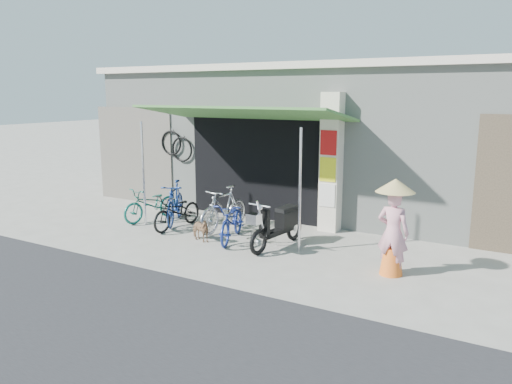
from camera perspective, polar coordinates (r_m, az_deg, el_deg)
The scene contains 14 objects.
ground at distance 9.46m, azimuth -2.00°, elevation -7.10°, with size 80.00×80.00×0.00m, color #A19C91.
road_strip at distance 6.43m, azimuth -24.90°, elevation -17.41°, with size 80.00×6.00×0.01m, color #2F2F32.
bicycle_shop at distance 13.62m, azimuth 9.44°, elevation 6.28°, with size 12.30×5.30×3.66m.
shop_pillar at distance 10.89m, azimuth 8.64°, elevation 3.32°, with size 0.42×0.44×3.00m.
awning at distance 10.85m, azimuth -1.58°, elevation 8.80°, with size 4.60×1.88×2.72m.
neighbour_left at distance 14.23m, azimuth -13.69°, elevation 4.16°, with size 2.60×0.06×2.60m, color #6B665B.
bike_teal at distance 12.05m, azimuth -11.86°, elevation -1.35°, with size 0.53×1.52×0.80m, color #166555.
bike_blue at distance 11.66m, azimuth -9.24°, elevation -1.21°, with size 0.46×1.63×0.98m, color navy.
bike_black at distance 11.25m, azimuth -8.96°, elevation -2.17°, with size 0.52×1.50×0.79m, color black.
bike_silver at distance 10.94m, azimuth -3.67°, elevation -1.93°, with size 0.46×1.62×0.98m, color #B7B8BD.
bike_navy at distance 10.20m, azimuth -2.73°, elevation -3.35°, with size 0.54×1.55×0.82m, color navy.
street_dog at distance 10.25m, azimuth -6.47°, elevation -4.29°, with size 0.26×0.58×0.49m, color tan.
moped at distance 9.78m, azimuth 2.58°, elevation -3.80°, with size 0.51×1.70×0.96m.
nun at distance 8.50m, azimuth 15.42°, elevation -3.91°, with size 0.64×0.64×1.62m.
Camera 1 is at (4.78, -7.60, 2.98)m, focal length 35.00 mm.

